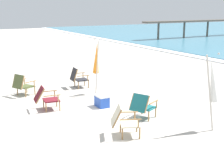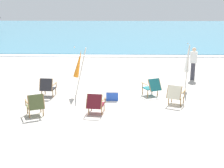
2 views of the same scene
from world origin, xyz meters
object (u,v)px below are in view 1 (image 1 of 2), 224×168
at_px(beach_chair_front_right, 46,97).
at_px(cooler_box, 102,101).
at_px(beach_chair_front_left, 22,84).
at_px(beach_chair_far_center, 124,120).
at_px(beach_chair_mid_center, 78,77).
at_px(umbrella_furled_white, 213,81).
at_px(umbrella_furled_orange, 96,59).
at_px(beach_chair_back_right, 143,105).

height_order(beach_chair_front_right, cooler_box, beach_chair_front_right).
height_order(beach_chair_front_left, cooler_box, beach_chair_front_left).
xyz_separation_m(beach_chair_far_center, beach_chair_mid_center, (-5.09, 0.92, 0.01)).
relative_size(beach_chair_front_right, beach_chair_far_center, 0.94).
relative_size(umbrella_furled_white, umbrella_furled_orange, 1.01).
bearing_deg(cooler_box, beach_chair_front_right, -107.58).
relative_size(beach_chair_mid_center, umbrella_furled_white, 0.39).
bearing_deg(beach_chair_front_left, umbrella_furled_white, 30.73).
bearing_deg(umbrella_furled_orange, beach_chair_mid_center, -170.89).
bearing_deg(beach_chair_far_center, beach_chair_front_right, -159.69).
relative_size(beach_chair_back_right, umbrella_furled_orange, 0.45).
bearing_deg(beach_chair_front_left, umbrella_furled_orange, 64.21).
relative_size(beach_chair_front_right, cooler_box, 1.72).
distance_m(beach_chair_back_right, umbrella_furled_white, 2.13).
distance_m(beach_chair_front_left, beach_chair_back_right, 4.88).
height_order(beach_chair_front_right, beach_chair_mid_center, beach_chair_mid_center).
xyz_separation_m(beach_chair_far_center, cooler_box, (-2.41, 0.62, -0.23)).
bearing_deg(beach_chair_far_center, cooler_box, 165.47).
bearing_deg(umbrella_furled_white, beach_chair_front_right, -139.64).
height_order(beach_chair_front_left, beach_chair_far_center, beach_chair_front_left).
bearing_deg(beach_chair_back_right, cooler_box, -163.58).
bearing_deg(beach_chair_front_left, beach_chair_back_right, 30.04).
xyz_separation_m(beach_chair_back_right, umbrella_furled_orange, (-3.03, 0.02, 0.93)).
bearing_deg(beach_chair_far_center, beach_chair_back_right, 124.68).
height_order(beach_chair_front_left, beach_chair_back_right, beach_chair_front_left).
bearing_deg(umbrella_furled_white, beach_chair_front_left, -149.27).
bearing_deg(beach_chair_mid_center, beach_chair_front_right, -43.32).
xyz_separation_m(beach_chair_front_left, beach_chair_far_center, (4.99, 1.33, -0.01)).
relative_size(beach_chair_front_right, umbrella_furled_orange, 0.41).
xyz_separation_m(beach_chair_far_center, beach_chair_back_right, (-0.77, 1.11, -0.00)).
xyz_separation_m(beach_chair_mid_center, umbrella_furled_white, (5.93, 1.21, 0.94)).
xyz_separation_m(beach_chair_front_right, umbrella_furled_orange, (-0.84, 2.22, 0.94)).
xyz_separation_m(beach_chair_front_right, beach_chair_front_left, (-2.04, -0.24, 0.01)).
bearing_deg(cooler_box, umbrella_furled_white, 24.88).
distance_m(beach_chair_far_center, cooler_box, 2.50).
bearing_deg(beach_chair_back_right, beach_chair_far_center, -55.32).
relative_size(beach_chair_far_center, beach_chair_mid_center, 1.09).
height_order(beach_chair_front_left, umbrella_furled_orange, umbrella_furled_orange).
bearing_deg(umbrella_furled_orange, umbrella_furled_white, 12.20).
distance_m(beach_chair_mid_center, cooler_box, 2.71).
relative_size(beach_chair_front_left, umbrella_furled_orange, 0.41).
distance_m(beach_chair_back_right, beach_chair_mid_center, 4.33).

